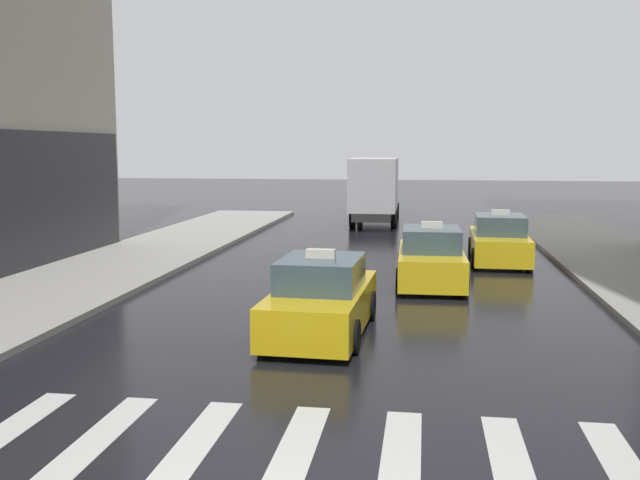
% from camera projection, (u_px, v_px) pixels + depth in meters
% --- Properties ---
extents(crosswalk_markings, '(11.30, 2.80, 0.01)m').
position_uv_depth(crosswalk_markings, '(297.00, 446.00, 9.22)').
color(crosswalk_markings, silver).
rests_on(crosswalk_markings, ground).
extents(taxi_lead, '(2.06, 4.60, 1.80)m').
position_uv_depth(taxi_lead, '(322.00, 300.00, 14.73)').
color(taxi_lead, yellow).
rests_on(taxi_lead, ground).
extents(taxi_second, '(1.99, 4.57, 1.80)m').
position_uv_depth(taxi_second, '(431.00, 259.00, 20.13)').
color(taxi_second, yellow).
rests_on(taxi_second, ground).
extents(taxi_third, '(2.01, 4.58, 1.80)m').
position_uv_depth(taxi_third, '(499.00, 241.00, 23.92)').
color(taxi_third, yellow).
rests_on(taxi_third, ground).
extents(box_truck, '(2.35, 7.57, 3.35)m').
position_uv_depth(box_truck, '(375.00, 188.00, 35.52)').
color(box_truck, '#2D2D2D').
rests_on(box_truck, ground).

